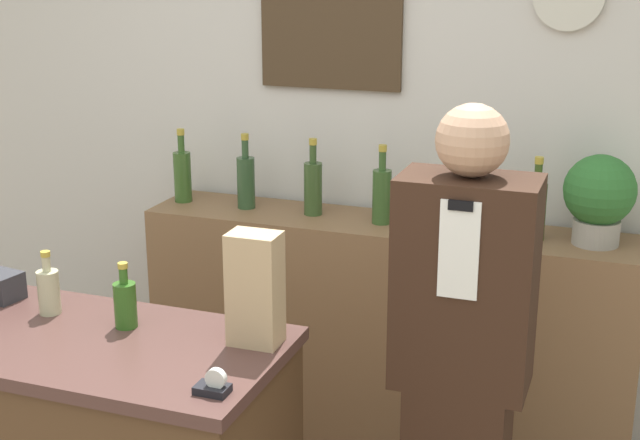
{
  "coord_description": "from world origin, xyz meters",
  "views": [
    {
      "loc": [
        1.07,
        -1.52,
        2.02
      ],
      "look_at": [
        0.1,
        1.14,
        1.16
      ],
      "focal_mm": 50.0,
      "sensor_mm": 36.0,
      "label": 1
    }
  ],
  "objects_px": {
    "shopkeeper": "(461,366)",
    "potted_plant": "(599,196)",
    "paper_bag": "(255,289)",
    "tape_dispenser": "(214,386)"
  },
  "relations": [
    {
      "from": "paper_bag",
      "to": "tape_dispenser",
      "type": "height_order",
      "value": "paper_bag"
    },
    {
      "from": "shopkeeper",
      "to": "potted_plant",
      "type": "height_order",
      "value": "shopkeeper"
    },
    {
      "from": "shopkeeper",
      "to": "paper_bag",
      "type": "distance_m",
      "value": 0.68
    },
    {
      "from": "shopkeeper",
      "to": "paper_bag",
      "type": "xyz_separation_m",
      "value": [
        -0.56,
        -0.27,
        0.28
      ]
    },
    {
      "from": "potted_plant",
      "to": "paper_bag",
      "type": "distance_m",
      "value": 1.4
    },
    {
      "from": "paper_bag",
      "to": "tape_dispenser",
      "type": "bearing_deg",
      "value": -85.78
    },
    {
      "from": "paper_bag",
      "to": "tape_dispenser",
      "type": "relative_size",
      "value": 3.77
    },
    {
      "from": "potted_plant",
      "to": "paper_bag",
      "type": "xyz_separation_m",
      "value": [
        -0.89,
        -1.08,
        -0.09
      ]
    },
    {
      "from": "shopkeeper",
      "to": "tape_dispenser",
      "type": "distance_m",
      "value": 0.82
    },
    {
      "from": "potted_plant",
      "to": "tape_dispenser",
      "type": "xyz_separation_m",
      "value": [
        -0.86,
        -1.41,
        -0.23
      ]
    }
  ]
}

